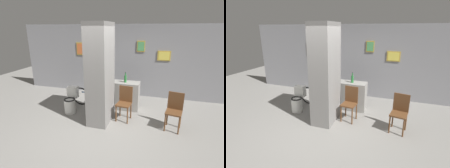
{
  "view_description": "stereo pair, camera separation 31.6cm",
  "coord_description": "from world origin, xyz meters",
  "views": [
    {
      "loc": [
        1.4,
        -3.67,
        2.45
      ],
      "look_at": [
        0.13,
        0.85,
        0.95
      ],
      "focal_mm": 28.0,
      "sensor_mm": 36.0,
      "label": 1
    },
    {
      "loc": [
        1.7,
        -3.57,
        2.45
      ],
      "look_at": [
        0.13,
        0.85,
        0.95
      ],
      "focal_mm": 28.0,
      "sensor_mm": 36.0,
      "label": 2
    }
  ],
  "objects": [
    {
      "name": "ground_plane",
      "position": [
        0.0,
        0.0,
        0.0
      ],
      "size": [
        14.0,
        14.0,
        0.0
      ],
      "primitive_type": "plane",
      "color": "gray"
    },
    {
      "name": "wall_back",
      "position": [
        0.0,
        2.63,
        1.3
      ],
      "size": [
        8.0,
        0.09,
        2.6
      ],
      "color": "gray",
      "rests_on": "ground_plane"
    },
    {
      "name": "pillar_center",
      "position": [
        -0.07,
        0.45,
        1.3
      ],
      "size": [
        0.56,
        0.91,
        2.6
      ],
      "color": "gray",
      "rests_on": "ground_plane"
    },
    {
      "name": "counter_shelf",
      "position": [
        0.26,
        1.38,
        0.44
      ],
      "size": [
        1.19,
        0.44,
        0.88
      ],
      "color": "gray",
      "rests_on": "ground_plane"
    },
    {
      "name": "toilet",
      "position": [
        -1.12,
        0.69,
        0.33
      ],
      "size": [
        0.34,
        0.5,
        0.75
      ],
      "color": "white",
      "rests_on": "ground_plane"
    },
    {
      "name": "chair_near_pillar",
      "position": [
        0.54,
        0.7,
        0.53
      ],
      "size": [
        0.42,
        0.42,
        0.94
      ],
      "rotation": [
        0.0,
        0.0,
        -0.11
      ],
      "color": "brown",
      "rests_on": "ground_plane"
    },
    {
      "name": "chair_by_doorway",
      "position": [
        1.83,
        0.55,
        0.53
      ],
      "size": [
        0.44,
        0.44,
        0.94
      ],
      "rotation": [
        0.0,
        0.0,
        -0.18
      ],
      "color": "brown",
      "rests_on": "ground_plane"
    },
    {
      "name": "bicycle",
      "position": [
        -0.56,
        1.25,
        0.32
      ],
      "size": [
        1.58,
        0.42,
        0.65
      ],
      "color": "black",
      "rests_on": "ground_plane"
    },
    {
      "name": "bottle_tall",
      "position": [
        0.41,
        1.36,
        0.99
      ],
      "size": [
        0.08,
        0.08,
        0.33
      ],
      "color": "#267233",
      "rests_on": "counter_shelf"
    }
  ]
}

